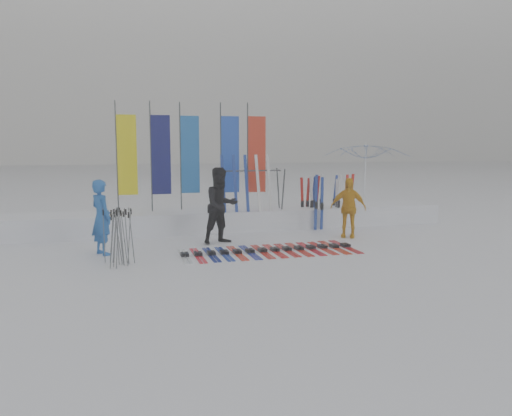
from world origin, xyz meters
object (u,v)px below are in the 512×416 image
object	(u,v)px
person_blue	(101,217)
person_black	(221,206)
ski_row	(269,250)
person_yellow	(348,208)
ski_rack	(249,184)
tent_canopy	(365,180)

from	to	relation	value
person_blue	person_black	xyz separation A→B (m)	(2.95, 0.59, 0.11)
person_blue	ski_row	distance (m)	4.00
person_yellow	ski_rack	world-z (taller)	ski_rack
ski_row	ski_rack	distance (m)	3.38
person_black	person_yellow	bearing A→B (deg)	-20.57
ski_rack	tent_canopy	bearing A→B (deg)	17.21
tent_canopy	ski_row	distance (m)	6.78
person_blue	person_black	bearing A→B (deg)	-107.99
person_yellow	ski_rack	distance (m)	3.04
person_black	person_blue	bearing A→B (deg)	172.56
person_black	tent_canopy	size ratio (longest dim) A/B	0.66
ski_row	person_blue	bearing A→B (deg)	169.17
tent_canopy	person_blue	bearing A→B (deg)	-156.69
person_yellow	ski_row	world-z (taller)	person_yellow
person_blue	ski_row	size ratio (longest dim) A/B	0.42
ski_row	ski_rack	xyz separation A→B (m)	(0.31, 3.08, 1.35)
tent_canopy	ski_row	world-z (taller)	tent_canopy
ski_rack	person_black	bearing A→B (deg)	-124.52
person_black	ski_rack	bearing A→B (deg)	36.65
person_black	person_yellow	distance (m)	3.55
ski_row	ski_rack	size ratio (longest dim) A/B	2.05
person_blue	tent_canopy	world-z (taller)	tent_canopy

